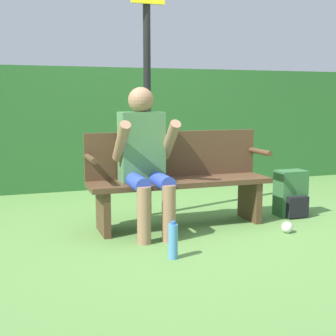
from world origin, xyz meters
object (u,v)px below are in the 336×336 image
object	(u,v)px
person_seated	(144,154)
water_bottle	(173,241)
backpack	(291,194)
park_bench	(178,177)
signpost	(147,78)

from	to	relation	value
person_seated	water_bottle	xyz separation A→B (m)	(-0.00, -0.74, -0.54)
backpack	water_bottle	bearing A→B (deg)	-151.98
park_bench	water_bottle	distance (m)	0.97
person_seated	backpack	distance (m)	1.57
person_seated	signpost	size ratio (longest dim) A/B	0.53
park_bench	person_seated	world-z (taller)	person_seated
park_bench	backpack	bearing A→B (deg)	-2.65
park_bench	signpost	size ratio (longest dim) A/B	0.70
water_bottle	backpack	bearing A→B (deg)	28.02
park_bench	signpost	bearing A→B (deg)	112.77
water_bottle	signpost	xyz separation A→B (m)	(0.18, 1.25, 1.20)
water_bottle	park_bench	bearing A→B (deg)	67.78
person_seated	backpack	bearing A→B (deg)	2.44
signpost	park_bench	bearing A→B (deg)	-67.23
park_bench	person_seated	size ratio (longest dim) A/B	1.33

